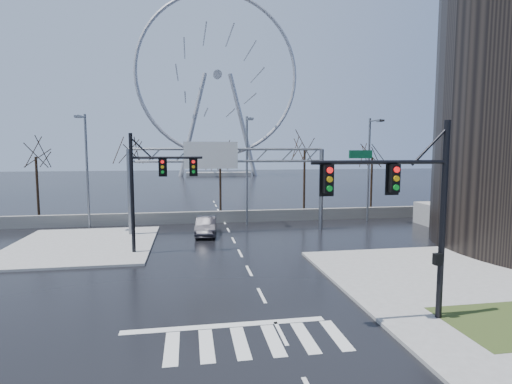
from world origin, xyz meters
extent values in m
plane|color=black|center=(0.00, 0.00, 0.00)|extent=(260.00, 260.00, 0.00)
cube|color=gray|center=(10.00, 2.00, 0.07)|extent=(12.00, 10.00, 0.15)
cube|color=gray|center=(-11.00, 12.00, 0.07)|extent=(10.00, 12.00, 0.15)
cube|color=#30401B|center=(9.00, -5.00, 0.15)|extent=(5.00, 4.00, 0.02)
cube|color=slate|center=(0.00, 20.00, 0.55)|extent=(52.00, 0.50, 1.10)
cylinder|color=black|center=(6.50, -4.00, 4.00)|extent=(0.24, 0.24, 8.00)
cylinder|color=black|center=(3.80, -4.00, 6.40)|extent=(5.40, 0.16, 0.16)
cube|color=black|center=(4.30, -4.15, 5.80)|extent=(0.35, 0.28, 1.05)
cube|color=black|center=(1.70, -4.15, 5.80)|extent=(0.35, 0.28, 1.05)
cylinder|color=black|center=(-7.00, 9.00, 4.00)|extent=(0.24, 0.24, 8.00)
cylinder|color=black|center=(-4.70, 9.00, 6.40)|extent=(4.60, 0.16, 0.16)
cube|color=black|center=(-5.00, 8.85, 5.80)|extent=(0.35, 0.28, 1.05)
cube|color=black|center=(-3.00, 8.85, 5.80)|extent=(0.35, 0.28, 1.05)
cylinder|color=slate|center=(-8.00, 15.00, 3.50)|extent=(0.36, 0.36, 7.00)
cylinder|color=slate|center=(8.00, 15.00, 3.50)|extent=(0.36, 0.36, 7.00)
cylinder|color=slate|center=(0.00, 15.00, 7.00)|extent=(16.00, 0.20, 0.20)
cylinder|color=slate|center=(0.00, 15.00, 6.00)|extent=(16.00, 0.20, 0.20)
cube|color=#094827|center=(-1.50, 14.85, 6.50)|extent=(4.20, 0.10, 2.00)
cube|color=silver|center=(-1.50, 14.79, 6.50)|extent=(4.40, 0.02, 2.20)
cylinder|color=slate|center=(-12.00, 18.50, 5.00)|extent=(0.20, 0.20, 10.00)
cylinder|color=slate|center=(-12.00, 17.40, 9.70)|extent=(0.12, 2.20, 0.12)
cube|color=slate|center=(-12.00, 16.40, 9.60)|extent=(0.50, 0.70, 0.18)
cylinder|color=slate|center=(2.00, 18.50, 5.00)|extent=(0.20, 0.20, 10.00)
cylinder|color=slate|center=(2.00, 17.40, 9.70)|extent=(0.12, 2.20, 0.12)
cube|color=slate|center=(2.00, 16.40, 9.60)|extent=(0.50, 0.70, 0.18)
cylinder|color=slate|center=(14.00, 18.50, 5.00)|extent=(0.20, 0.20, 10.00)
cylinder|color=slate|center=(14.00, 17.40, 9.70)|extent=(0.12, 2.20, 0.12)
cube|color=slate|center=(14.00, 16.40, 9.60)|extent=(0.50, 0.70, 0.18)
cylinder|color=black|center=(-18.00, 24.00, 3.15)|extent=(0.24, 0.24, 6.30)
cylinder|color=black|center=(-9.00, 23.50, 3.38)|extent=(0.24, 0.24, 6.75)
cylinder|color=black|center=(0.00, 24.50, 2.93)|extent=(0.24, 0.24, 5.85)
cylinder|color=black|center=(9.00, 23.50, 3.51)|extent=(0.24, 0.24, 7.02)
cylinder|color=black|center=(17.00, 24.00, 3.06)|extent=(0.24, 0.24, 6.12)
cube|color=gray|center=(5.00, 95.00, 0.50)|extent=(18.00, 6.00, 1.00)
torus|color=#B2B2B7|center=(5.00, 95.00, 28.00)|extent=(45.00, 1.00, 45.00)
cylinder|color=#B2B2B7|center=(5.00, 95.00, 28.00)|extent=(2.40, 1.50, 2.40)
cylinder|color=#B2B2B7|center=(-2.00, 95.00, 14.00)|extent=(8.28, 1.20, 28.82)
cylinder|color=#B2B2B7|center=(12.00, 95.00, 14.00)|extent=(8.28, 1.20, 28.82)
imported|color=black|center=(-1.99, 14.31, 0.74)|extent=(1.98, 4.64, 1.49)
camera|label=1|loc=(-3.32, -18.02, 6.80)|focal=28.00mm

